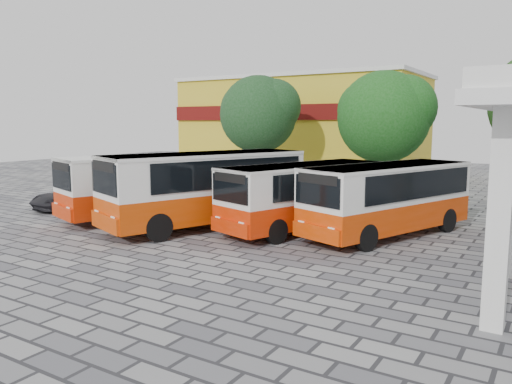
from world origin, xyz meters
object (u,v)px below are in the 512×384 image
Objects in this scene: bus_centre_right at (304,192)px; bus_centre_left at (206,185)px; bus_far_left at (149,181)px; parked_car at (73,197)px; bus_far_right at (388,195)px.

bus_centre_left is at bearing -139.09° from bus_centre_right.
bus_far_left reaches higher than parked_car.
bus_centre_right is (7.42, 1.14, -0.10)m from bus_far_left.
bus_centre_right is at bearing 43.60° from bus_centre_left.
bus_far_right reaches higher than parked_car.
bus_far_left is 3.68m from bus_centre_left.
bus_centre_right reaches higher than parked_car.
bus_centre_right is at bearing 27.31° from bus_far_left.
bus_far_right is (3.23, 0.80, 0.04)m from bus_centre_right.
bus_centre_left reaches higher than parked_car.
parked_car is at bearing -155.48° from bus_centre_right.
parked_car is (-5.08, -0.31, -1.07)m from bus_far_left.
bus_centre_left is 1.13× the size of bus_far_right.
bus_far_left is 10.82m from bus_far_right.
bus_centre_left reaches higher than bus_centre_right.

